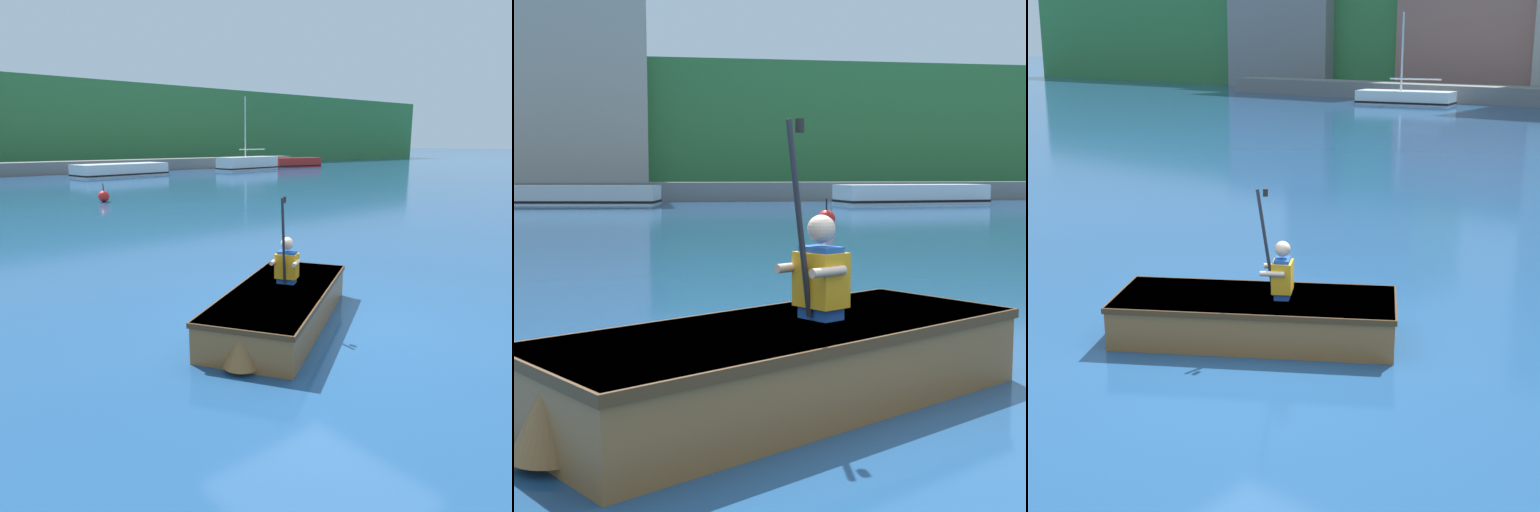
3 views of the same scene
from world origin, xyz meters
The scene contains 6 objects.
ground_plane centered at (0.00, 0.00, 0.00)m, with size 300.00×300.00×0.00m, color navy.
waterfront_warehouse_left centered at (-31.13, 42.89, 3.93)m, with size 9.13×9.99×7.83m.
waterfront_apartment_right centered at (-16.94, 42.30, 3.34)m, with size 9.55×7.94×6.66m.
moored_boat_dock_center_near centered at (-16.08, 30.48, 0.34)m, with size 5.25×2.69×4.61m.
rowboat_foreground centered at (-0.43, 0.43, 0.27)m, with size 3.21×2.61×0.48m.
person_paddler centered at (-0.14, 0.61, 0.76)m, with size 0.45×0.45×1.19m.
Camera 3 is at (4.92, -5.63, 3.14)m, focal length 55.00 mm.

